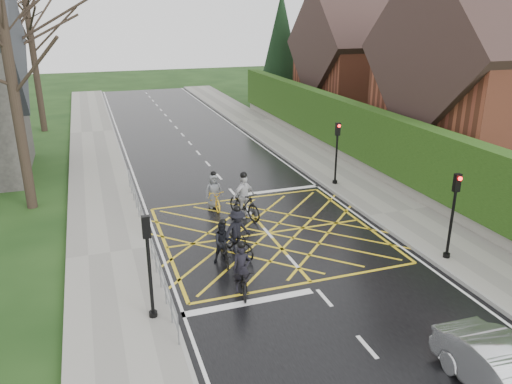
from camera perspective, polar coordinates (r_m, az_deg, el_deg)
ground at (r=19.73m, az=1.38°, el=-4.72°), size 120.00×120.00×0.00m
road at (r=19.73m, az=1.38°, el=-4.71°), size 9.00×80.00×0.01m
sidewalk_right at (r=22.34m, az=15.99°, el=-2.28°), size 3.00×80.00×0.15m
sidewalk_left at (r=18.69m, az=-16.29°, el=-6.82°), size 3.00×80.00×0.15m
stone_wall at (r=27.90m, az=12.15°, el=3.09°), size 0.50×38.00×0.70m
hedge at (r=27.45m, az=12.41°, el=6.58°), size 0.90×38.00×2.80m
house_near at (r=29.77m, az=26.73°, el=11.13°), size 11.80×9.80×11.30m
house_far at (r=40.83m, az=12.55°, el=14.07°), size 9.80×8.80×10.30m
conifer at (r=46.17m, az=2.88°, el=15.93°), size 4.60×4.60×10.00m
tree_near at (r=22.97m, az=-27.05°, el=17.10°), size 9.24×9.24×11.44m
tree_far at (r=38.94m, az=-24.48°, el=16.75°), size 8.40×8.40×10.40m
railing_south at (r=15.34m, az=-10.65°, el=-9.52°), size 0.05×5.04×1.03m
railing_north at (r=22.16m, az=-13.63°, el=-0.27°), size 0.05×6.04×1.03m
traffic_light_ne at (r=24.76m, az=9.18°, el=4.30°), size 0.24×0.31×3.21m
traffic_light_se at (r=18.19m, az=21.50°, el=-2.71°), size 0.24×0.31×3.21m
traffic_light_sw at (r=14.01m, az=-12.08°, el=-8.55°), size 0.24×0.31×3.21m
cyclist_rear at (r=15.60m, az=-1.56°, el=-9.56°), size 0.92×1.84×1.71m
cyclist_back at (r=17.31m, az=-3.70°, el=-6.22°), size 0.77×1.65×1.63m
cyclist_mid at (r=17.91m, az=-2.10°, el=-5.07°), size 1.22×1.99×1.83m
cyclist_front at (r=20.92m, az=-1.36°, el=-1.04°), size 1.25×2.08×2.01m
cyclist_lead at (r=22.05m, az=-4.80°, el=-0.41°), size 0.77×1.76×1.70m
car at (r=12.96m, az=26.95°, el=-18.51°), size 1.46×3.91×1.28m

